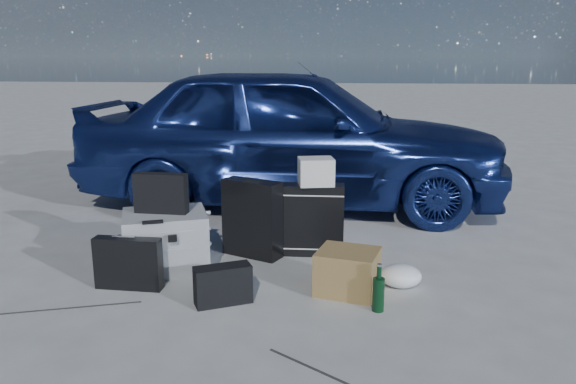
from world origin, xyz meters
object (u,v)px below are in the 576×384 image
object	(u,v)px
briefcase	(128,263)
green_bottle	(379,289)
suitcase_right	(314,220)
cardboard_box	(348,272)
duffel_bag	(281,219)
car	(292,135)
suitcase_left	(252,218)
pelican_case	(166,241)

from	to	relation	value
briefcase	green_bottle	world-z (taller)	briefcase
suitcase_right	cardboard_box	bearing A→B (deg)	-70.93
briefcase	suitcase_right	xyz separation A→B (m)	(1.20, 0.81, 0.11)
duffel_bag	car	bearing A→B (deg)	66.65
suitcase_right	briefcase	bearing A→B (deg)	-147.42
briefcase	suitcase_right	world-z (taller)	suitcase_right
car	duffel_bag	world-z (taller)	car
suitcase_left	green_bottle	distance (m)	1.31
car	duffel_bag	bearing A→B (deg)	-177.16
briefcase	green_bottle	distance (m)	1.67
suitcase_right	pelican_case	bearing A→B (deg)	-159.37
suitcase_right	green_bottle	xyz separation A→B (m)	(0.46, -0.99, -0.14)
suitcase_left	briefcase	bearing A→B (deg)	-110.69
briefcase	suitcase_right	distance (m)	1.45
car	pelican_case	distance (m)	2.18
car	suitcase_left	distance (m)	1.70
car	green_bottle	size ratio (longest dim) A/B	14.83
briefcase	suitcase_right	bearing A→B (deg)	36.30
suitcase_left	duffel_bag	size ratio (longest dim) A/B	0.87
suitcase_right	cardboard_box	distance (m)	0.79
duffel_bag	cardboard_box	bearing A→B (deg)	-86.67
green_bottle	pelican_case	bearing A→B (deg)	159.64
suitcase_left	suitcase_right	bearing A→B (deg)	34.41
pelican_case	green_bottle	world-z (taller)	pelican_case
pelican_case	suitcase_left	size ratio (longest dim) A/B	0.97
duffel_bag	green_bottle	world-z (taller)	duffel_bag
pelican_case	briefcase	world-z (taller)	pelican_case
briefcase	suitcase_left	world-z (taller)	suitcase_left
briefcase	duffel_bag	distance (m)	1.47
car	cardboard_box	size ratio (longest dim) A/B	11.21
car	briefcase	distance (m)	2.58
car	briefcase	xyz separation A→B (m)	(-0.89, -2.36, -0.56)
suitcase_right	cardboard_box	size ratio (longest dim) A/B	1.46
suitcase_left	suitcase_right	xyz separation A→B (m)	(0.47, 0.08, -0.02)
suitcase_left	cardboard_box	bearing A→B (deg)	-16.31
car	green_bottle	bearing A→B (deg)	-161.24
suitcase_right	duffel_bag	size ratio (longest dim) A/B	0.81
suitcase_right	cardboard_box	xyz separation A→B (m)	(0.27, -0.72, -0.14)
pelican_case	green_bottle	size ratio (longest dim) A/B	2.01
pelican_case	suitcase_left	xyz separation A→B (m)	(0.59, 0.34, 0.09)
briefcase	duffel_bag	world-z (taller)	briefcase
briefcase	duffel_bag	bearing A→B (deg)	54.29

